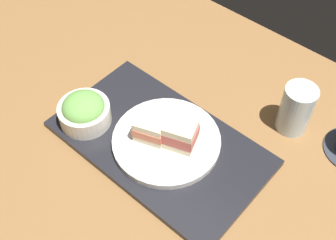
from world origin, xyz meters
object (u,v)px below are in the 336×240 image
sandwich_plate (166,141)px  sandwich_near (153,127)px  salad_bowl (84,111)px  sandwich_far (180,134)px  drinking_glass (296,109)px

sandwich_plate → sandwich_near: 4.61cm
sandwich_plate → salad_bowl: bearing=-158.0°
sandwich_far → drinking_glass: size_ratio=0.69×
sandwich_far → sandwich_plate: bearing=-160.4°
sandwich_near → sandwich_far: (5.83, 2.08, 0.42)cm
sandwich_far → sandwich_near: bearing=-160.4°
sandwich_plate → drinking_glass: size_ratio=1.98×
sandwich_near → sandwich_far: 6.21cm
sandwich_near → sandwich_far: size_ratio=0.98×
salad_bowl → drinking_glass: 45.96cm
sandwich_near → drinking_glass: size_ratio=0.68×
salad_bowl → drinking_glass: bearing=40.7°
sandwich_near → salad_bowl: (-14.73, -6.10, -0.92)cm
sandwich_plate → sandwich_far: bearing=19.6°
sandwich_plate → drinking_glass: drinking_glass is taller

